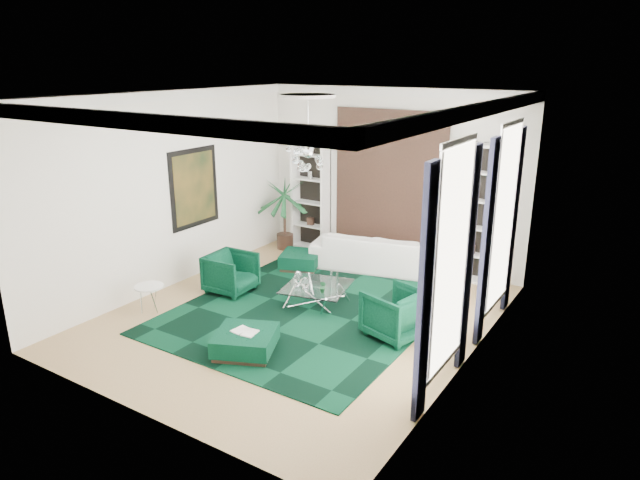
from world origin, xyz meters
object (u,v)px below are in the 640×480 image
Objects in this scene: side_table at (150,299)px; sofa at (375,251)px; armchair_left at (231,273)px; armchair_right at (396,313)px; ottoman_side at (301,261)px; ottoman_front at (246,342)px; coffee_table at (317,295)px; palm at (284,205)px.

sofa is at bearing 60.48° from side_table.
armchair_left is 3.50m from armchair_right.
ottoman_side is (0.40, 1.80, -0.21)m from armchair_left.
armchair_left is 0.96× the size of ottoman_front.
sofa is at bearing 32.20° from ottoman_side.
armchair_left reaches higher than ottoman_front.
armchair_right is (1.75, -2.65, 0.02)m from sofa.
coffee_table is 1.26× the size of ottoman_front.
armchair_right is 5.06m from palm.
coffee_table is at bearing -84.53° from armchair_right.
sofa is at bearing 90.65° from ottoman_front.
armchair_right reaches higher than sofa.
sofa is 2.31m from coffee_table.
armchair_left is 0.95× the size of armchair_right.
sofa is 3.18m from armchair_right.
armchair_left reaches higher than ottoman_side.
ottoman_side is 3.45m from side_table.
palm reaches higher than sofa.
armchair_right is at bearing 110.46° from sofa.
armchair_left is 1.07× the size of ottoman_side.
side_table is at bearing 47.50° from sofa.
coffee_table is 3.54m from palm.
ottoman_side is at bearing 132.95° from coffee_table.
side_table is at bearing -141.79° from coffee_table.
ottoman_front is (1.80, -1.75, -0.21)m from armchair_left.
sofa reaches higher than ottoman_front.
armchair_right is 4.37m from side_table.
armchair_right is 3.59m from ottoman_side.
palm is (-2.50, 4.50, 0.89)m from ottoman_front.
armchair_right reaches higher than armchair_left.
ottoman_side is (-3.10, 1.80, -0.23)m from armchair_right.
sofa is 4.41m from ottoman_front.
palm reaches higher than armchair_right.
armchair_right reaches higher than ottoman_front.
coffee_table is at bearing -47.05° from ottoman_side.
armchair_right is 0.42× the size of palm.
ottoman_front is at bearing -5.95° from side_table.
armchair_left is 1.80m from coffee_table.
sofa is 3.34× the size of ottoman_side.
armchair_right is 1.01× the size of ottoman_front.
palm is at bearing -15.32° from sofa.
palm is at bearing -106.44° from armchair_right.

